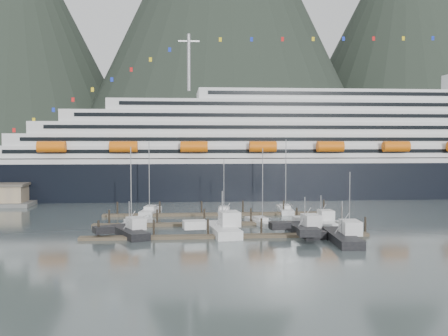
{
  "coord_description": "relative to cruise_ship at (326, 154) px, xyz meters",
  "views": [
    {
      "loc": [
        -12.59,
        -95.56,
        16.07
      ],
      "look_at": [
        -2.72,
        22.0,
        9.89
      ],
      "focal_mm": 42.0,
      "sensor_mm": 36.0,
      "label": 1
    }
  ],
  "objects": [
    {
      "name": "cruise_ship",
      "position": [
        0.0,
        0.0,
        0.0
      ],
      "size": [
        210.0,
        30.4,
        50.3
      ],
      "color": "black",
      "rests_on": "ground"
    },
    {
      "name": "trawler_c",
      "position": [
        -17.23,
        -69.93,
        -11.13
      ],
      "size": [
        9.94,
        14.09,
        7.11
      ],
      "rotation": [
        0.0,
        0.0,
        1.52
      ],
      "color": "black",
      "rests_on": "ground"
    },
    {
      "name": "ground",
      "position": [
        -30.03,
        -54.94,
        -12.04
      ],
      "size": [
        1600.0,
        1600.0,
        0.0
      ],
      "primitive_type": "plane",
      "color": "#4A5857",
      "rests_on": "ground"
    },
    {
      "name": "mountains",
      "position": [
        22.46,
        533.6,
        151.36
      ],
      "size": [
        870.0,
        440.0,
        420.0
      ],
      "color": "black",
      "rests_on": "ground"
    },
    {
      "name": "trawler_a",
      "position": [
        -51.32,
        -62.03,
        -11.2
      ],
      "size": [
        9.84,
        12.02,
        6.4
      ],
      "rotation": [
        0.0,
        0.0,
        1.99
      ],
      "color": "black",
      "rests_on": "ground"
    },
    {
      "name": "trawler_d",
      "position": [
        -21.4,
        -62.45,
        -11.14
      ],
      "size": [
        8.94,
        12.05,
        7.0
      ],
      "rotation": [
        0.0,
        0.0,
        1.67
      ],
      "color": "black",
      "rests_on": "ground"
    },
    {
      "name": "sailboat_b",
      "position": [
        -51.22,
        -53.03,
        -11.59
      ],
      "size": [
        6.45,
        11.67,
        15.46
      ],
      "rotation": [
        0.0,
        0.0,
        1.24
      ],
      "color": "silver",
      "rests_on": "ground"
    },
    {
      "name": "dock_far",
      "position": [
        -34.95,
        -38.89,
        -11.73
      ],
      "size": [
        48.18,
        2.28,
        3.2
      ],
      "color": "#41382A",
      "rests_on": "ground"
    },
    {
      "name": "sailboat_h",
      "position": [
        -12.02,
        -57.38,
        -11.65
      ],
      "size": [
        3.04,
        8.32,
        10.77
      ],
      "rotation": [
        0.0,
        0.0,
        1.66
      ],
      "color": "silver",
      "rests_on": "ground"
    },
    {
      "name": "dock_mid",
      "position": [
        -34.95,
        -51.89,
        -11.73
      ],
      "size": [
        48.18,
        2.28,
        3.2
      ],
      "color": "#41382A",
      "rests_on": "ground"
    },
    {
      "name": "trawler_b",
      "position": [
        -35.59,
        -61.67,
        -11.03
      ],
      "size": [
        9.96,
        13.05,
        8.24
      ],
      "rotation": [
        0.0,
        0.0,
        1.71
      ],
      "color": "silver",
      "rests_on": "ground"
    },
    {
      "name": "sailboat_d",
      "position": [
        -27.32,
        -51.73,
        -11.62
      ],
      "size": [
        4.9,
        10.48,
        15.04
      ],
      "rotation": [
        0.0,
        0.0,
        1.82
      ],
      "color": "silver",
      "rests_on": "ground"
    },
    {
      "name": "sailboat_g",
      "position": [
        -19.14,
        -34.95,
        -11.59
      ],
      "size": [
        3.56,
        11.29,
        16.77
      ],
      "rotation": [
        0.0,
        0.0,
        1.5
      ],
      "color": "silver",
      "rests_on": "ground"
    },
    {
      "name": "sailboat_f",
      "position": [
        -32.98,
        -35.58,
        -11.63
      ],
      "size": [
        3.3,
        8.78,
        12.57
      ],
      "rotation": [
        0.0,
        0.0,
        1.47
      ],
      "color": "silver",
      "rests_on": "ground"
    },
    {
      "name": "trawler_e",
      "position": [
        -16.58,
        -55.24,
        -11.19
      ],
      "size": [
        7.71,
        10.11,
        6.42
      ],
      "rotation": [
        0.0,
        0.0,
        1.63
      ],
      "color": "silver",
      "rests_on": "ground"
    },
    {
      "name": "sailboat_e",
      "position": [
        -49.17,
        -34.95,
        -11.59
      ],
      "size": [
        4.6,
        11.43,
        16.3
      ],
      "rotation": [
        0.0,
        0.0,
        1.41
      ],
      "color": "silver",
      "rests_on": "ground"
    },
    {
      "name": "dock_near",
      "position": [
        -34.95,
        -64.89,
        -11.73
      ],
      "size": [
        48.18,
        2.28,
        3.2
      ],
      "color": "#41382A",
      "rests_on": "ground"
    }
  ]
}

